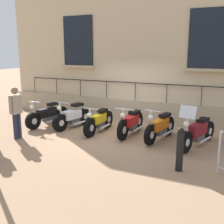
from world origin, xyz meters
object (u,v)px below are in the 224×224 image
at_px(motorcycle_yellow, 99,121).
at_px(bollard, 180,149).
at_px(motorcycle_orange, 160,127).
at_px(pedestrian_walking, 16,110).
at_px(motorcycle_white, 73,117).
at_px(motorcycle_black, 48,115).
at_px(motorcycle_maroon, 197,133).
at_px(motorcycle_red, 131,123).

xyz_separation_m(motorcycle_yellow, bollard, (2.03, 3.24, 0.15)).
distance_m(motorcycle_orange, pedestrian_walking, 4.66).
bearing_deg(motorcycle_white, motorcycle_orange, 89.45).
xyz_separation_m(motorcycle_white, motorcycle_yellow, (0.10, 1.16, -0.02)).
bearing_deg(motorcycle_black, motorcycle_orange, 91.47).
bearing_deg(pedestrian_walking, motorcycle_maroon, 107.56).
bearing_deg(motorcycle_red, motorcycle_black, -86.58).
distance_m(motorcycle_white, pedestrian_walking, 2.15).
distance_m(motorcycle_black, motorcycle_yellow, 2.20).
distance_m(motorcycle_yellow, bollard, 3.82).
height_order(motorcycle_yellow, bollard, bollard).
xyz_separation_m(motorcycle_white, motorcycle_red, (-0.06, 2.30, 0.02)).
bearing_deg(motorcycle_white, pedestrian_walking, -25.69).
relative_size(motorcycle_maroon, pedestrian_walking, 1.24).
distance_m(motorcycle_white, motorcycle_orange, 3.34).
height_order(motorcycle_black, motorcycle_white, motorcycle_white).
bearing_deg(motorcycle_maroon, motorcycle_yellow, -91.02).
bearing_deg(bollard, motorcycle_red, -136.10).
xyz_separation_m(motorcycle_yellow, motorcycle_maroon, (0.06, 3.35, 0.04)).
distance_m(motorcycle_black, pedestrian_walking, 1.82).
height_order(motorcycle_yellow, motorcycle_orange, motorcycle_orange).
bearing_deg(motorcycle_maroon, motorcycle_black, -90.18).
bearing_deg(pedestrian_walking, motorcycle_yellow, 130.66).
distance_m(motorcycle_black, motorcycle_orange, 4.38).
bearing_deg(motorcycle_maroon, motorcycle_white, -92.05).
height_order(motorcycle_white, motorcycle_red, motorcycle_white).
relative_size(motorcycle_orange, bollard, 1.78).
bearing_deg(motorcycle_maroon, pedestrian_walking, -72.44).
distance_m(motorcycle_black, bollard, 5.79).
height_order(bollard, pedestrian_walking, pedestrian_walking).
xyz_separation_m(motorcycle_black, motorcycle_orange, (-0.11, 4.38, 0.02)).
xyz_separation_m(motorcycle_maroon, bollard, (1.97, -0.11, 0.11)).
distance_m(motorcycle_orange, motorcycle_maroon, 1.18).
xyz_separation_m(motorcycle_red, motorcycle_maroon, (0.22, 2.22, 0.00)).
relative_size(motorcycle_white, motorcycle_maroon, 0.90).
bearing_deg(motorcycle_black, motorcycle_yellow, 91.12).
height_order(motorcycle_red, pedestrian_walking, pedestrian_walking).
height_order(motorcycle_black, bollard, bollard).
relative_size(motorcycle_black, bollard, 1.92).
height_order(motorcycle_yellow, motorcycle_red, motorcycle_red).
relative_size(motorcycle_orange, motorcycle_maroon, 0.91).
xyz_separation_m(motorcycle_black, motorcycle_white, (-0.14, 1.04, 0.01)).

